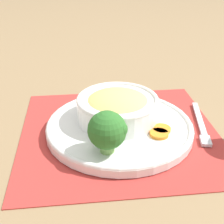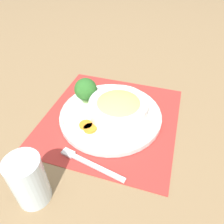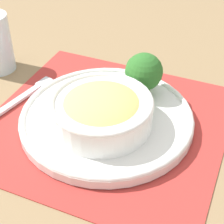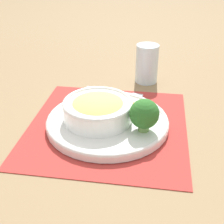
{
  "view_description": "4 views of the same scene",
  "coord_description": "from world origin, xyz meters",
  "px_view_note": "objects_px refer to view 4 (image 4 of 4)",
  "views": [
    {
      "loc": [
        0.11,
        0.55,
        0.35
      ],
      "look_at": [
        0.02,
        -0.0,
        0.05
      ],
      "focal_mm": 50.0,
      "sensor_mm": 36.0,
      "label": 1
    },
    {
      "loc": [
        -0.47,
        -0.12,
        0.45
      ],
      "look_at": [
        -0.01,
        -0.01,
        0.04
      ],
      "focal_mm": 35.0,
      "sensor_mm": 36.0,
      "label": 2
    },
    {
      "loc": [
        0.18,
        -0.47,
        0.43
      ],
      "look_at": [
        0.01,
        -0.01,
        0.03
      ],
      "focal_mm": 60.0,
      "sensor_mm": 36.0,
      "label": 3
    },
    {
      "loc": [
        0.66,
        0.07,
        0.43
      ],
      "look_at": [
        -0.01,
        0.01,
        0.04
      ],
      "focal_mm": 50.0,
      "sensor_mm": 36.0,
      "label": 4
    }
  ],
  "objects_px": {
    "bowl": "(98,108)",
    "fork": "(119,93)",
    "broccoli_floret": "(144,114)",
    "water_glass": "(147,66)"
  },
  "relations": [
    {
      "from": "bowl",
      "to": "fork",
      "type": "bearing_deg",
      "value": 167.18
    },
    {
      "from": "broccoli_floret",
      "to": "water_glass",
      "type": "bearing_deg",
      "value": 178.8
    },
    {
      "from": "broccoli_floret",
      "to": "water_glass",
      "type": "height_order",
      "value": "water_glass"
    },
    {
      "from": "water_glass",
      "to": "fork",
      "type": "xyz_separation_m",
      "value": [
        0.11,
        -0.08,
        -0.05
      ]
    },
    {
      "from": "bowl",
      "to": "broccoli_floret",
      "type": "height_order",
      "value": "broccoli_floret"
    },
    {
      "from": "broccoli_floret",
      "to": "fork",
      "type": "relative_size",
      "value": 0.44
    },
    {
      "from": "bowl",
      "to": "fork",
      "type": "relative_size",
      "value": 0.95
    },
    {
      "from": "bowl",
      "to": "water_glass",
      "type": "distance_m",
      "value": 0.31
    },
    {
      "from": "broccoli_floret",
      "to": "water_glass",
      "type": "xyz_separation_m",
      "value": [
        -0.32,
        0.01,
        -0.01
      ]
    },
    {
      "from": "bowl",
      "to": "broccoli_floret",
      "type": "xyz_separation_m",
      "value": [
        0.04,
        0.11,
        0.01
      ]
    }
  ]
}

